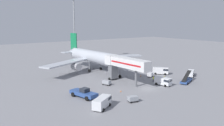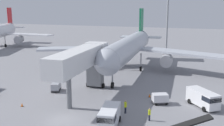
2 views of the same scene
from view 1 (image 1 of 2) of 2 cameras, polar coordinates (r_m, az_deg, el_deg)
The scene contains 17 objects.
ground_plane at distance 64.76m, azimuth 8.55°, elevation -6.20°, with size 300.00×300.00×0.00m, color gray.
airplane_at_gate at distance 85.12m, azimuth -3.94°, elevation 1.33°, with size 42.54×39.48×13.13m.
jet_bridge at distance 68.98m, azimuth 2.89°, elevation -0.18°, with size 4.20×16.75×7.66m.
pushback_tug at distance 57.35m, azimuth -6.80°, elevation -7.19°, with size 4.38×7.81×2.35m.
belt_loader_truck at distance 73.62m, azimuth 17.42°, elevation -3.94°, with size 6.82×4.35×3.16m.
service_van_mid_left at distance 68.71m, azimuth 12.22°, elevation -4.26°, with size 2.72×5.03×2.25m.
service_van_near_right at distance 50.48m, azimuth -2.34°, elevation -9.31°, with size 5.70×4.70×2.28m.
service_van_outer_left at distance 82.61m, azimuth 11.71°, elevation -1.78°, with size 4.75×5.18×2.30m.
service_van_outer_right at distance 82.77m, azimuth 18.38°, elevation -2.25°, with size 5.41×4.35×1.83m.
baggage_cart_far_right at distance 54.21m, azimuth 5.04°, elevation -8.56°, with size 2.41×1.69×1.35m.
baggage_cart_near_center at distance 67.64m, azimuth -1.32°, elevation -4.69°, with size 1.97×2.61×1.39m.
baggage_cart_mid_center at distance 78.12m, azimuth 9.18°, elevation -2.76°, with size 2.55×2.23×1.47m.
ground_crew_worker_foreground at distance 73.80m, azimuth 12.46°, elevation -3.61°, with size 0.41×0.41×1.60m.
ground_crew_worker_midground at distance 72.17m, azimuth 9.91°, elevation -3.76°, with size 0.35×0.35×1.76m.
safety_cone_alpha at distance 61.35m, azimuth 2.14°, elevation -6.77°, with size 0.33×0.33×0.51m.
safety_cone_bravo at distance 78.56m, azimuth 6.93°, elevation -3.04°, with size 0.36×0.36×0.56m.
apron_light_mast at distance 107.90m, azimuth -9.13°, elevation 10.69°, with size 2.40×2.40×28.27m.
Camera 1 is at (-43.07, -44.83, 18.14)m, focal length 38.05 mm.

